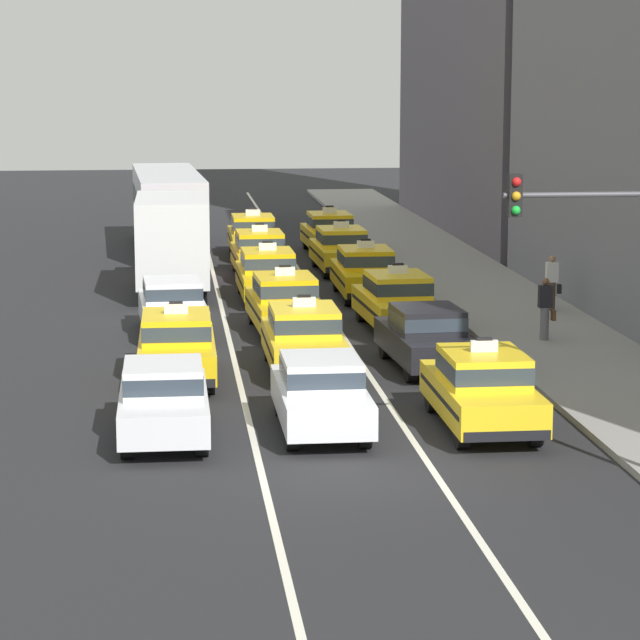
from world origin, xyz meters
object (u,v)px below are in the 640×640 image
Objects in this scene: sedan_left_nearest at (164,398)px; taxi_right_fifth at (341,249)px; taxi_right_nearest at (482,388)px; traffic_light_pole at (602,271)px; taxi_center_fifth at (260,253)px; sedan_center_nearest at (321,391)px; sedan_left_third at (173,305)px; pedestrian_mid_block at (552,283)px; taxi_center_sixth at (253,235)px; sedan_right_second at (426,336)px; taxi_right_fourth at (365,271)px; taxi_center_fourth at (267,274)px; pedestrian_near_crosswalk at (545,309)px; taxi_right_third at (397,300)px; box_truck_left_fourth at (172,240)px; taxi_center_third at (285,302)px; taxi_left_second at (177,345)px; taxi_center_second at (304,338)px; taxi_right_sixth at (329,232)px; bus_left_fifth at (168,206)px.

sedan_left_nearest is 23.91m from taxi_right_fifth.
taxi_right_nearest is 0.82× the size of traffic_light_pole.
taxi_center_fifth and taxi_right_nearest have the same top height.
sedan_center_nearest is (3.22, 0.24, 0.00)m from sedan_left_nearest.
pedestrian_mid_block reaches higher than sedan_left_third.
sedan_right_second is at bearing -82.16° from taxi_center_sixth.
sedan_left_third is at bearing -137.41° from taxi_right_fourth.
pedestrian_near_crosswalk is (6.93, -8.16, 0.12)m from taxi_center_fourth.
taxi_right_third reaches higher than pedestrian_mid_block.
taxi_center_fourth is 9.11m from pedestrian_mid_block.
traffic_light_pole is (7.88, -3.58, 2.97)m from sedan_left_nearest.
traffic_light_pole is (7.57, -22.49, 2.04)m from box_truck_left_fourth.
taxi_right_third is 1.01× the size of taxi_right_fifth.
taxi_left_second is at bearing -117.46° from taxi_center_third.
taxi_center_third is 15.84m from traffic_light_pole.
taxi_center_fifth is at bearing 79.54° from taxi_left_second.
taxi_center_second is 17.29m from taxi_right_fifth.
taxi_left_second is 2.69× the size of pedestrian_near_crosswalk.
taxi_center_sixth is (0.12, 16.41, 0.00)m from taxi_center_third.
box_truck_left_fourth reaches higher than sedan_left_nearest.
taxi_right_sixth is at bearing 100.45° from pedestrian_near_crosswalk.
taxi_center_fourth is at bearing -106.19° from taxi_right_sixth.
box_truck_left_fourth is 4.11× the size of pedestrian_near_crosswalk.
taxi_right_fourth reaches higher than sedan_left_third.
sedan_left_third is 0.95× the size of taxi_center_third.
taxi_left_second is 22.58m from taxi_center_sixth.
taxi_center_sixth is 3.19m from taxi_right_sixth.
taxi_right_fifth is at bearing 70.82° from taxi_left_second.
traffic_light_pole is (4.65, -3.83, 2.97)m from sedan_center_nearest.
bus_left_fifth is 2.47× the size of taxi_right_fourth.
taxi_right_sixth is at bearing 89.86° from taxi_right_nearest.
taxi_center_fifth is 26.31m from traffic_light_pole.
sedan_left_nearest is 13.50m from pedestrian_near_crosswalk.
taxi_center_fourth is at bearing 106.30° from sedan_right_second.
taxi_right_nearest is 22.92m from taxi_right_fifth.
taxi_right_fifth is at bearing -92.04° from taxi_right_sixth.
taxi_left_second is 23.84m from taxi_right_sixth.
box_truck_left_fourth is at bearing 129.86° from taxi_right_third.
box_truck_left_fourth is at bearing 103.59° from taxi_center_second.
taxi_center_fifth is at bearing 106.45° from taxi_right_third.
bus_left_fifth reaches higher than taxi_center_fifth.
taxi_center_sixth is 0.98× the size of taxi_right_third.
sedan_left_nearest is 0.77× the size of traffic_light_pole.
sedan_left_nearest is 17.25m from taxi_center_fourth.
taxi_center_fourth reaches higher than pedestrian_mid_block.
sedan_center_nearest is (2.91, -5.13, -0.03)m from taxi_left_second.
taxi_center_sixth and taxi_right_fourth have the same top height.
box_truck_left_fourth is at bearing 164.36° from taxi_right_fourth.
taxi_center_fifth is at bearing -67.67° from bus_left_fifth.
taxi_right_nearest is at bearing -89.83° from taxi_right_fourth.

